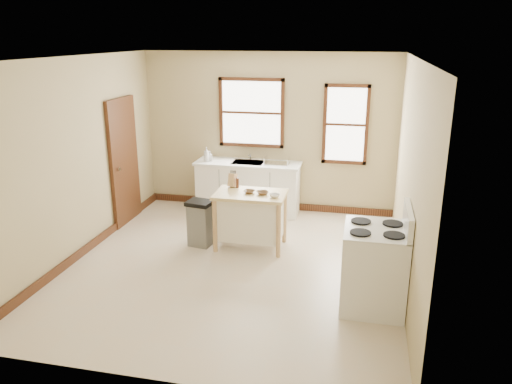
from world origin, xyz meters
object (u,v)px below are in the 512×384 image
knife_block (232,181)px  trash_bin (200,223)px  bowl_a (249,192)px  bowl_b (262,193)px  kitchen_island (250,220)px  pepper_grinder (237,183)px  soap_bottle_b (210,156)px  gas_stove (375,257)px  soap_bottle_a (206,154)px  dish_rack (277,161)px  bowl_c (275,196)px

knife_block → trash_bin: (-0.42, -0.34, -0.60)m
trash_bin → bowl_a: bearing=16.9°
bowl_a → bowl_b: bearing=-3.8°
kitchen_island → pepper_grinder: 0.60m
kitchen_island → pepper_grinder: (-0.25, 0.22, 0.50)m
trash_bin → knife_block: bearing=48.4°
soap_bottle_b → bowl_a: bearing=-69.7°
trash_bin → gas_stove: gas_stove is taller
pepper_grinder → gas_stove: size_ratio=0.12×
soap_bottle_a → gas_stove: 4.06m
kitchen_island → bowl_b: (0.19, -0.02, 0.45)m
soap_bottle_b → trash_bin: (0.32, -1.57, -0.66)m
soap_bottle_a → bowl_a: size_ratio=1.54×
dish_rack → bowl_a: size_ratio=2.58×
bowl_a → soap_bottle_b: bearing=125.8°
bowl_b → gas_stove: gas_stove is taller
bowl_a → gas_stove: gas_stove is taller
kitchen_island → bowl_a: bearing=-169.9°
bowl_a → bowl_c: bowl_c is taller
dish_rack → bowl_b: 1.53m
trash_bin → dish_rack: bearing=70.6°
soap_bottle_b → knife_block: soap_bottle_b is taller
soap_bottle_a → bowl_a: bearing=-76.3°
knife_block → soap_bottle_a: bearing=138.7°
soap_bottle_b → bowl_a: size_ratio=1.09×
dish_rack → bowl_c: bearing=-80.7°
knife_block → trash_bin: size_ratio=0.28×
soap_bottle_b → trash_bin: 1.74m
soap_bottle_a → trash_bin: 1.72m
bowl_a → gas_stove: bearing=-37.1°
trash_bin → gas_stove: size_ratio=0.57×
dish_rack → knife_block: knife_block is taller
soap_bottle_a → bowl_a: (1.11, -1.43, -0.18)m
dish_rack → bowl_c: size_ratio=2.87×
bowl_a → kitchen_island: bearing=10.6°
pepper_grinder → bowl_a: (0.24, -0.23, -0.05)m
soap_bottle_b → kitchen_island: size_ratio=0.17×
soap_bottle_b → bowl_b: 1.96m
knife_block → pepper_grinder: bearing=4.1°
soap_bottle_a → bowl_a: 1.82m
pepper_grinder → dish_rack: bearing=73.6°
knife_block → bowl_b: bearing=-11.1°
dish_rack → pepper_grinder: size_ratio=2.83×
bowl_a → gas_stove: size_ratio=0.13×
soap_bottle_b → knife_block: bearing=-74.4°
pepper_grinder → bowl_c: (0.63, -0.34, -0.05)m
kitchen_island → trash_bin: kitchen_island is taller
knife_block → pepper_grinder: 0.09m
soap_bottle_b → knife_block: (0.74, -1.23, -0.06)m
knife_block → trash_bin: bearing=-125.8°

